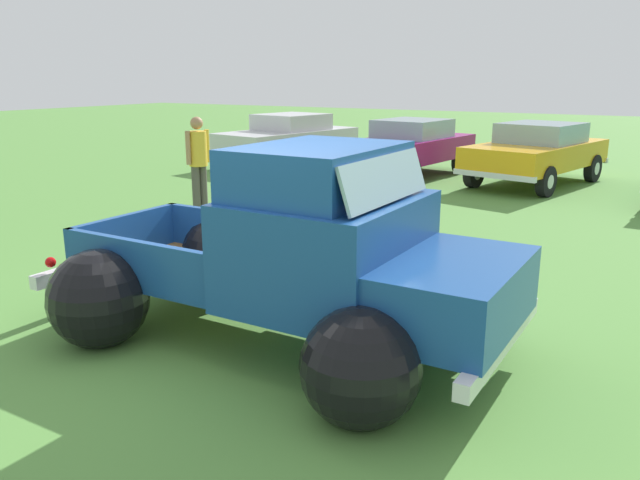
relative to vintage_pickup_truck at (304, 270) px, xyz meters
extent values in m
plane|color=#548C3D|center=(-0.39, 0.00, -0.76)|extent=(80.00, 80.00, 0.00)
cylinder|color=black|center=(1.07, 0.86, -0.38)|extent=(0.76, 0.23, 0.76)
cylinder|color=silver|center=(1.07, 0.86, -0.38)|extent=(0.34, 0.24, 0.34)
cylinder|color=black|center=(1.05, -0.88, -0.38)|extent=(0.76, 0.23, 0.76)
cylinder|color=silver|center=(1.05, -0.88, -0.38)|extent=(0.34, 0.24, 0.34)
cylinder|color=black|center=(-1.73, 0.89, -0.38)|extent=(0.76, 0.23, 0.76)
cylinder|color=silver|center=(-1.73, 0.89, -0.38)|extent=(0.34, 0.24, 0.34)
cylinder|color=black|center=(-1.75, -0.85, -0.38)|extent=(0.76, 0.23, 0.76)
cylinder|color=silver|center=(-1.75, -0.85, -0.38)|extent=(0.34, 0.24, 0.34)
sphere|color=black|center=(-1.73, 0.94, -0.32)|extent=(0.97, 0.97, 0.96)
sphere|color=black|center=(-1.75, -0.90, -0.32)|extent=(0.97, 0.97, 0.96)
cube|color=olive|center=(-1.34, 0.01, -0.22)|extent=(2.06, 1.56, 0.04)
cube|color=#19478C|center=(-1.33, 0.74, 0.01)|extent=(2.05, 0.10, 0.50)
cube|color=#19478C|center=(-1.34, -0.72, 0.01)|extent=(2.05, 0.10, 0.50)
cube|color=#19478C|center=(-0.35, 0.00, 0.01)|extent=(0.09, 1.54, 0.50)
cube|color=#19478C|center=(-2.32, 0.02, 0.01)|extent=(0.09, 1.54, 0.50)
cube|color=#19478C|center=(0.26, 0.00, 0.24)|extent=(1.47, 1.71, 0.95)
cube|color=#19478C|center=(0.16, 0.00, 0.94)|extent=(1.16, 1.55, 0.45)
cube|color=#8CADB7|center=(0.81, -0.01, 0.92)|extent=(0.16, 1.46, 0.38)
cube|color=#19478C|center=(1.31, -0.01, 0.04)|extent=(1.26, 1.63, 0.55)
sphere|color=black|center=(1.07, 0.89, -0.34)|extent=(0.93, 0.93, 0.92)
sphere|color=black|center=(1.05, -0.91, -0.34)|extent=(0.93, 0.93, 0.92)
cube|color=silver|center=(-2.63, 0.02, -0.30)|extent=(0.14, 1.98, 0.14)
cube|color=silver|center=(1.85, -0.02, -0.30)|extent=(0.14, 1.98, 0.14)
sphere|color=red|center=(-2.58, 0.81, -0.12)|extent=(0.11, 0.11, 0.11)
sphere|color=red|center=(-2.60, -0.77, -0.12)|extent=(0.11, 0.11, 0.11)
cylinder|color=black|center=(-6.45, 9.05, -0.43)|extent=(0.31, 0.68, 0.66)
cylinder|color=silver|center=(-6.45, 9.05, -0.43)|extent=(0.26, 0.33, 0.30)
cylinder|color=black|center=(-8.16, 9.35, -0.43)|extent=(0.31, 0.68, 0.66)
cylinder|color=silver|center=(-8.16, 9.35, -0.43)|extent=(0.26, 0.33, 0.30)
cylinder|color=black|center=(-5.98, 11.78, -0.43)|extent=(0.31, 0.68, 0.66)
cylinder|color=silver|center=(-5.98, 11.78, -0.43)|extent=(0.26, 0.33, 0.30)
cylinder|color=black|center=(-7.69, 12.07, -0.43)|extent=(0.31, 0.68, 0.66)
cylinder|color=silver|center=(-7.69, 12.07, -0.43)|extent=(0.26, 0.33, 0.30)
cube|color=silver|center=(-7.07, 10.56, -0.05)|extent=(2.56, 4.57, 0.55)
cube|color=silver|center=(-7.04, 10.73, 0.45)|extent=(1.89, 2.06, 0.45)
cube|color=silver|center=(-6.71, 12.65, -0.31)|extent=(1.90, 0.42, 0.12)
cube|color=silver|center=(-7.43, 8.47, -0.31)|extent=(1.90, 0.42, 0.12)
cylinder|color=black|center=(-2.52, 8.75, -0.43)|extent=(0.28, 0.68, 0.66)
cylinder|color=silver|center=(-2.52, 8.75, -0.43)|extent=(0.25, 0.32, 0.30)
cylinder|color=black|center=(-4.14, 8.95, -0.43)|extent=(0.28, 0.68, 0.66)
cylinder|color=silver|center=(-4.14, 8.95, -0.43)|extent=(0.25, 0.32, 0.30)
cylinder|color=black|center=(-2.20, 11.37, -0.43)|extent=(0.28, 0.68, 0.66)
cylinder|color=silver|center=(-2.20, 11.37, -0.43)|extent=(0.25, 0.32, 0.30)
cylinder|color=black|center=(-3.81, 11.57, -0.43)|extent=(0.28, 0.68, 0.66)
cylinder|color=silver|center=(-3.81, 11.57, -0.43)|extent=(0.25, 0.32, 0.30)
cube|color=#8C1466|center=(-3.17, 10.16, -0.05)|extent=(2.24, 4.31, 0.55)
cube|color=#8CADB7|center=(-3.15, 10.32, 0.45)|extent=(1.71, 1.90, 0.45)
cube|color=silver|center=(-2.92, 12.17, -0.31)|extent=(1.81, 0.32, 0.12)
cube|color=silver|center=(-3.42, 8.15, -0.31)|extent=(1.81, 0.32, 0.12)
cylinder|color=black|center=(0.42, 9.08, -0.43)|extent=(0.34, 0.69, 0.66)
cylinder|color=silver|center=(0.42, 9.08, -0.43)|extent=(0.27, 0.34, 0.30)
cylinder|color=black|center=(-1.25, 9.45, -0.43)|extent=(0.34, 0.69, 0.66)
cylinder|color=silver|center=(-1.25, 9.45, -0.43)|extent=(0.27, 0.34, 0.30)
cylinder|color=black|center=(0.99, 11.68, -0.43)|extent=(0.34, 0.69, 0.66)
cylinder|color=silver|center=(0.99, 11.68, -0.43)|extent=(0.27, 0.34, 0.30)
cylinder|color=black|center=(-0.67, 12.05, -0.43)|extent=(0.34, 0.69, 0.66)
cylinder|color=silver|center=(-0.67, 12.05, -0.43)|extent=(0.27, 0.34, 0.30)
cube|color=#F2A819|center=(-0.13, 10.57, -0.05)|extent=(2.69, 4.45, 0.55)
cube|color=#8CADB7|center=(-0.09, 10.73, 0.45)|extent=(1.93, 2.05, 0.45)
cube|color=silver|center=(0.31, 12.55, -0.31)|extent=(1.86, 0.51, 0.12)
cube|color=silver|center=(-0.57, 8.58, -0.31)|extent=(1.86, 0.51, 0.12)
cylinder|color=#4C4742|center=(-4.95, 4.37, -0.33)|extent=(0.18, 0.18, 0.86)
cylinder|color=#4C4742|center=(-4.98, 4.21, -0.33)|extent=(0.18, 0.18, 0.86)
cylinder|color=gold|center=(-4.97, 4.29, 0.43)|extent=(0.40, 0.40, 0.64)
cylinder|color=gold|center=(-4.92, 4.51, 0.46)|extent=(0.11, 0.11, 0.61)
cylinder|color=#A87A56|center=(-5.01, 4.07, 0.46)|extent=(0.11, 0.11, 0.61)
sphere|color=#A87A56|center=(-4.97, 4.29, 0.89)|extent=(0.27, 0.27, 0.23)
camera|label=1|loc=(2.94, -4.74, 1.75)|focal=35.42mm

